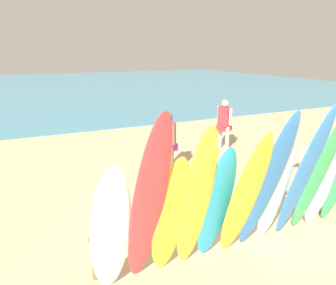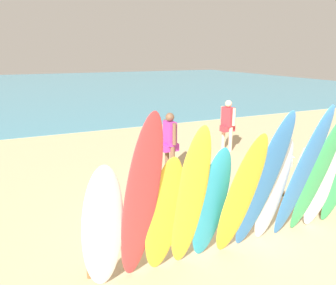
# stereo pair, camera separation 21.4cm
# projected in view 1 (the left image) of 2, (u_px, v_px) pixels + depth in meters

# --- Properties ---
(ground) EXTENTS (60.00, 60.00, 0.00)m
(ground) POSITION_uv_depth(u_px,v_px,m) (74.00, 113.00, 17.96)
(ground) COLOR tan
(ocean_water) EXTENTS (60.00, 40.00, 0.02)m
(ocean_water) POSITION_uv_depth(u_px,v_px,m) (42.00, 87.00, 31.18)
(ocean_water) COLOR teal
(ocean_water) RESTS_ON ground
(surfboard_rack) EXTENTS (4.81, 0.07, 0.68)m
(surfboard_rack) POSITION_uv_depth(u_px,v_px,m) (229.00, 211.00, 5.68)
(surfboard_rack) COLOR brown
(surfboard_rack) RESTS_ON ground
(surfboard_white_0) EXTENTS (0.55, 0.59, 1.98)m
(surfboard_white_0) POSITION_uv_depth(u_px,v_px,m) (111.00, 232.00, 4.21)
(surfboard_white_0) COLOR white
(surfboard_white_0) RESTS_ON ground
(surfboard_red_1) EXTENTS (0.54, 0.97, 2.61)m
(surfboard_red_1) POSITION_uv_depth(u_px,v_px,m) (148.00, 206.00, 4.22)
(surfboard_red_1) COLOR #D13D42
(surfboard_red_1) RESTS_ON ground
(surfboard_yellow_2) EXTENTS (0.57, 0.65, 1.95)m
(surfboard_yellow_2) POSITION_uv_depth(u_px,v_px,m) (170.00, 218.00, 4.60)
(surfboard_yellow_2) COLOR yellow
(surfboard_yellow_2) RESTS_ON ground
(surfboard_yellow_3) EXTENTS (0.51, 0.73, 2.34)m
(surfboard_yellow_3) POSITION_uv_depth(u_px,v_px,m) (196.00, 201.00, 4.67)
(surfboard_yellow_3) COLOR yellow
(surfboard_yellow_3) RESTS_ON ground
(surfboard_teal_4) EXTENTS (0.57, 0.64, 1.97)m
(surfboard_teal_4) POSITION_uv_depth(u_px,v_px,m) (216.00, 205.00, 4.97)
(surfboard_teal_4) COLOR #289EC6
(surfboard_teal_4) RESTS_ON ground
(surfboard_yellow_5) EXTENTS (0.58, 0.86, 2.19)m
(surfboard_yellow_5) POSITION_uv_depth(u_px,v_px,m) (245.00, 198.00, 4.95)
(surfboard_yellow_5) COLOR yellow
(surfboard_yellow_5) RESTS_ON ground
(surfboard_blue_6) EXTENTS (0.57, 0.97, 2.47)m
(surfboard_blue_6) POSITION_uv_depth(u_px,v_px,m) (266.00, 185.00, 5.06)
(surfboard_blue_6) COLOR #337AD1
(surfboard_blue_6) RESTS_ON ground
(surfboard_white_7) EXTENTS (0.49, 0.57, 1.96)m
(surfboard_white_7) POSITION_uv_depth(u_px,v_px,m) (276.00, 191.00, 5.48)
(surfboard_white_7) COLOR white
(surfboard_white_7) RESTS_ON ground
(surfboard_blue_8) EXTENTS (0.55, 0.89, 2.49)m
(surfboard_blue_8) POSITION_uv_depth(u_px,v_px,m) (304.00, 175.00, 5.44)
(surfboard_blue_8) COLOR #337AD1
(surfboard_blue_8) RESTS_ON ground
(surfboard_green_9) EXTENTS (0.51, 0.81, 2.28)m
(surfboard_green_9) POSITION_uv_depth(u_px,v_px,m) (317.00, 176.00, 5.68)
(surfboard_green_9) COLOR #38B266
(surfboard_green_9) RESTS_ON ground
(surfboard_white_10) EXTENTS (0.59, 0.64, 2.10)m
(surfboard_white_10) POSITION_uv_depth(u_px,v_px,m) (326.00, 177.00, 5.91)
(surfboard_white_10) COLOR white
(surfboard_white_10) RESTS_ON ground
(beachgoer_strolling) EXTENTS (0.44, 0.63, 1.67)m
(beachgoer_strolling) POSITION_uv_depth(u_px,v_px,m) (169.00, 139.00, 8.77)
(beachgoer_strolling) COLOR brown
(beachgoer_strolling) RESTS_ON ground
(beachgoer_midbeach) EXTENTS (0.44, 0.63, 1.69)m
(beachgoer_midbeach) POSITION_uv_depth(u_px,v_px,m) (224.00, 121.00, 10.98)
(beachgoer_midbeach) COLOR beige
(beachgoer_midbeach) RESTS_ON ground
(beach_chair_red) EXTENTS (0.73, 0.87, 0.79)m
(beach_chair_red) POSITION_uv_depth(u_px,v_px,m) (309.00, 161.00, 8.77)
(beach_chair_red) COLOR #B7B7BC
(beach_chair_red) RESTS_ON ground
(beach_chair_blue) EXTENTS (0.73, 0.86, 0.80)m
(beach_chair_blue) POSITION_uv_depth(u_px,v_px,m) (278.00, 148.00, 9.87)
(beach_chair_blue) COLOR #B7B7BC
(beach_chair_blue) RESTS_ON ground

